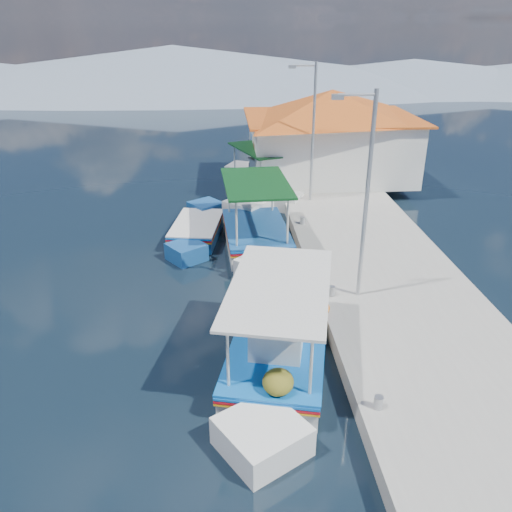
{
  "coord_description": "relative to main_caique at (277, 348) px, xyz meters",
  "views": [
    {
      "loc": [
        0.6,
        -11.56,
        8.13
      ],
      "look_at": [
        1.59,
        3.25,
        1.3
      ],
      "focal_mm": 36.37,
      "sensor_mm": 36.0,
      "label": 1
    }
  ],
  "objects": [
    {
      "name": "lamp_post_far",
      "position": [
        2.64,
        11.67,
        3.35
      ],
      "size": [
        1.21,
        0.14,
        6.0
      ],
      "color": "#A5A8AD",
      "rests_on": "quay"
    },
    {
      "name": "caique_far",
      "position": [
        0.75,
        14.51,
        -0.04
      ],
      "size": [
        3.73,
        6.78,
        2.53
      ],
      "rotation": [
        0.0,
        0.0,
        -0.35
      ],
      "color": "white",
      "rests_on": "ground"
    },
    {
      "name": "ground",
      "position": [
        -1.87,
        0.67,
        -0.51
      ],
      "size": [
        160.0,
        160.0,
        0.0
      ],
      "primitive_type": "plane",
      "color": "black",
      "rests_on": "ground"
    },
    {
      "name": "caique_blue_hull",
      "position": [
        -2.37,
        8.71,
        -0.22
      ],
      "size": [
        2.3,
        5.83,
        1.05
      ],
      "rotation": [
        0.0,
        0.0,
        0.15
      ],
      "color": "navy",
      "rests_on": "ground"
    },
    {
      "name": "main_caique",
      "position": [
        0.0,
        0.0,
        0.0
      ],
      "size": [
        3.45,
        7.79,
        2.63
      ],
      "rotation": [
        0.0,
        0.0,
        0.22
      ],
      "color": "white",
      "rests_on": "ground"
    },
    {
      "name": "harbor_building",
      "position": [
        4.33,
        15.67,
        2.27
      ],
      "size": [
        10.49,
        10.49,
        4.4
      ],
      "color": "white",
      "rests_on": "quay"
    },
    {
      "name": "lamp_post_near",
      "position": [
        2.64,
        2.67,
        3.35
      ],
      "size": [
        1.21,
        0.14,
        6.0
      ],
      "color": "#A5A8AD",
      "rests_on": "quay"
    },
    {
      "name": "quay",
      "position": [
        4.03,
        6.67,
        -0.26
      ],
      "size": [
        5.0,
        44.0,
        0.5
      ],
      "primitive_type": "cube",
      "color": "#9B9991",
      "rests_on": "ground"
    },
    {
      "name": "caique_green_canopy",
      "position": [
        -0.03,
        7.72,
        -0.07
      ],
      "size": [
        2.59,
        7.76,
        2.91
      ],
      "rotation": [
        0.0,
        0.0,
        -0.06
      ],
      "color": "white",
      "rests_on": "ground"
    },
    {
      "name": "bollards",
      "position": [
        1.93,
        5.92,
        0.14
      ],
      "size": [
        0.2,
        17.2,
        0.3
      ],
      "color": "#A5A8AD",
      "rests_on": "quay"
    },
    {
      "name": "mountain_ridge",
      "position": [
        4.67,
        56.67,
        1.53
      ],
      "size": [
        171.4,
        96.0,
        5.5
      ],
      "color": "slate",
      "rests_on": "ground"
    }
  ]
}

